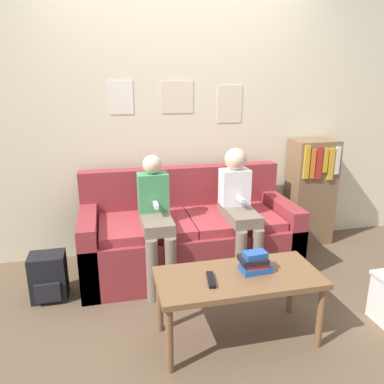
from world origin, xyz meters
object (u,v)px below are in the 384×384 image
object	(u,v)px
person_right	(239,205)
person_left	(156,216)
couch	(188,236)
backpack	(49,277)
tv_remote	(211,280)
coffee_table	(238,283)
bookshelf	(310,192)

from	to	relation	value
person_right	person_left	bearing A→B (deg)	-179.25
person_left	couch	bearing A→B (deg)	33.07
person_left	backpack	xyz separation A→B (m)	(-0.83, -0.04, -0.41)
couch	backpack	xyz separation A→B (m)	(-1.14, -0.24, -0.12)
couch	tv_remote	size ratio (longest dim) A/B	10.35
person_right	coffee_table	bearing A→B (deg)	-109.73
tv_remote	backpack	bearing A→B (deg)	151.68
couch	coffee_table	bearing A→B (deg)	-84.69
couch	coffee_table	world-z (taller)	couch
couch	person_right	world-z (taller)	person_right
couch	tv_remote	xyz separation A→B (m)	(-0.09, -1.04, 0.17)
coffee_table	person_left	xyz separation A→B (m)	(-0.40, 0.81, 0.19)
person_left	person_right	xyz separation A→B (m)	(0.69, 0.01, 0.03)
couch	bookshelf	size ratio (longest dim) A/B	1.72
person_right	backpack	distance (m)	1.58
couch	person_left	bearing A→B (deg)	-146.93
person_left	person_right	bearing A→B (deg)	0.75
bookshelf	backpack	world-z (taller)	bookshelf
couch	backpack	bearing A→B (deg)	-168.02
coffee_table	backpack	distance (m)	1.46
person_right	couch	bearing A→B (deg)	153.78
person_left	backpack	distance (m)	0.93
couch	coffee_table	xyz separation A→B (m)	(0.09, -1.00, 0.11)
coffee_table	bookshelf	bearing A→B (deg)	46.55
tv_remote	bookshelf	bearing A→B (deg)	52.16
person_left	tv_remote	distance (m)	0.87
coffee_table	person_left	bearing A→B (deg)	116.34
tv_remote	bookshelf	xyz separation A→B (m)	(1.41, 1.32, 0.06)
coffee_table	bookshelf	xyz separation A→B (m)	(1.22, 1.29, 0.13)
person_right	bookshelf	distance (m)	1.05
couch	person_left	distance (m)	0.47
tv_remote	bookshelf	size ratio (longest dim) A/B	0.17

